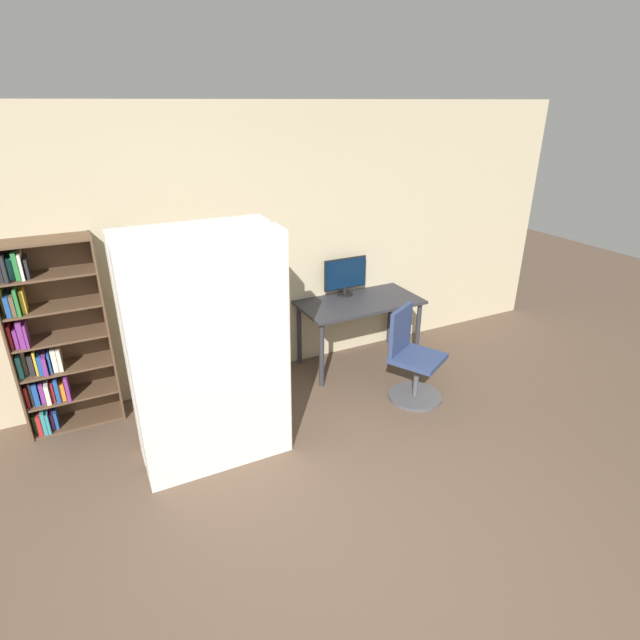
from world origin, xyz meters
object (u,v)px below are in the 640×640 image
object	(u,v)px
monitor	(345,275)
mattress_far	(202,342)
mattress_near	(214,360)
office_chair	(412,363)
bookshelf	(50,342)

from	to	relation	value
monitor	mattress_far	world-z (taller)	mattress_far
mattress_near	mattress_far	world-z (taller)	same
office_chair	bookshelf	distance (m)	3.25
monitor	bookshelf	world-z (taller)	bookshelf
mattress_near	mattress_far	bearing A→B (deg)	90.00
office_chair	bookshelf	xyz separation A→B (m)	(-3.04, 1.03, 0.45)
bookshelf	mattress_far	distance (m)	1.40
mattress_far	bookshelf	bearing A→B (deg)	142.32
office_chair	mattress_near	world-z (taller)	mattress_near
office_chair	mattress_far	world-z (taller)	mattress_far
office_chair	mattress_near	bearing A→B (deg)	-175.53
monitor	office_chair	size ratio (longest dim) A/B	0.55
monitor	office_chair	distance (m)	1.23
monitor	mattress_far	bearing A→B (deg)	-153.65
bookshelf	mattress_far	bearing A→B (deg)	-37.68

